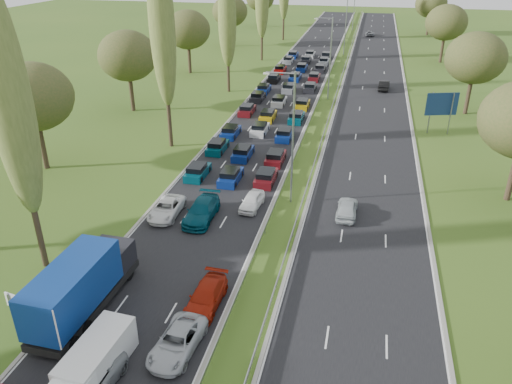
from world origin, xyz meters
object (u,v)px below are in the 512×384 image
Objects in this scene: near_car_2 at (167,209)px; white_van_rear at (100,355)px; blue_lorry at (82,285)px; info_sign at (16,305)px; direction_sign at (442,106)px; white_van_front at (88,373)px.

near_car_2 is 17.64m from white_van_rear.
blue_lorry is 4.55× the size of info_sign.
white_van_rear is 1.00× the size of direction_sign.
direction_sign is at bearing 67.74° from white_van_rear.
blue_lorry is at bearing -121.95° from direction_sign.
direction_sign is (25.26, 40.49, 1.49)m from blue_lorry.
white_van_rear is (3.38, -4.27, -1.01)m from blue_lorry.
white_van_rear is at bearing -50.16° from blue_lorry.
blue_lorry reaches higher than white_van_rear.
info_sign reaches higher than near_car_2.
direction_sign is at bearing 55.79° from info_sign.
blue_lorry reaches higher than near_car_2.
white_van_front is 1.24m from white_van_rear.
near_car_2 is at bearing 101.14° from white_van_front.
info_sign is (-6.93, 2.41, 0.30)m from white_van_rear.
direction_sign is (21.87, 44.76, 2.50)m from white_van_rear.
direction_sign reaches higher than white_van_front.
blue_lorry is 1.84× the size of white_van_rear.
near_car_2 is 1.02× the size of white_van_front.
near_car_2 is 18.86m from white_van_front.
white_van_rear is 7.34m from info_sign.
white_van_front reaches higher than near_car_2.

